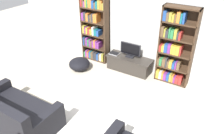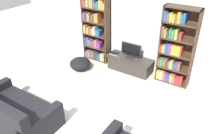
# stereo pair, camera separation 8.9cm
# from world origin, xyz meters

# --- Properties ---
(wall_back) EXTENTS (8.80, 0.06, 2.60)m
(wall_back) POSITION_xyz_m (0.00, 4.23, 1.30)
(wall_back) COLOR silver
(wall_back) RESTS_ON ground_plane
(bookshelf_left) EXTENTS (0.88, 0.30, 2.05)m
(bookshelf_left) POSITION_xyz_m (-1.40, 4.05, 1.01)
(bookshelf_left) COLOR #422D1E
(bookshelf_left) RESTS_ON ground_plane
(bookshelf_right) EXTENTS (0.88, 0.30, 2.05)m
(bookshelf_right) POSITION_xyz_m (1.08, 4.05, 0.98)
(bookshelf_right) COLOR #422D1E
(bookshelf_right) RESTS_ON ground_plane
(tv_stand) EXTENTS (1.35, 0.48, 0.44)m
(tv_stand) POSITION_xyz_m (-0.12, 3.93, 0.22)
(tv_stand) COLOR #332D28
(tv_stand) RESTS_ON ground_plane
(television) EXTENTS (0.61, 0.16, 0.42)m
(television) POSITION_xyz_m (-0.12, 3.97, 0.66)
(television) COLOR black
(television) RESTS_ON tv_stand
(laptop) EXTENTS (0.28, 0.22, 0.03)m
(laptop) POSITION_xyz_m (-0.61, 3.90, 0.45)
(laptop) COLOR #B7B7BC
(laptop) RESTS_ON tv_stand
(area_rug) EXTENTS (2.12, 1.87, 0.02)m
(area_rug) POSITION_xyz_m (0.23, 1.70, 0.01)
(area_rug) COLOR white
(area_rug) RESTS_ON ground_plane
(couch_left_sectional) EXTENTS (1.81, 0.96, 0.86)m
(couch_left_sectional) POSITION_xyz_m (-1.13, 0.75, 0.28)
(couch_left_sectional) COLOR black
(couch_left_sectional) RESTS_ON ground_plane
(beanbag_ottoman) EXTENTS (0.62, 0.62, 0.35)m
(beanbag_ottoman) POSITION_xyz_m (-1.42, 3.23, 0.18)
(beanbag_ottoman) COLOR black
(beanbag_ottoman) RESTS_ON ground_plane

